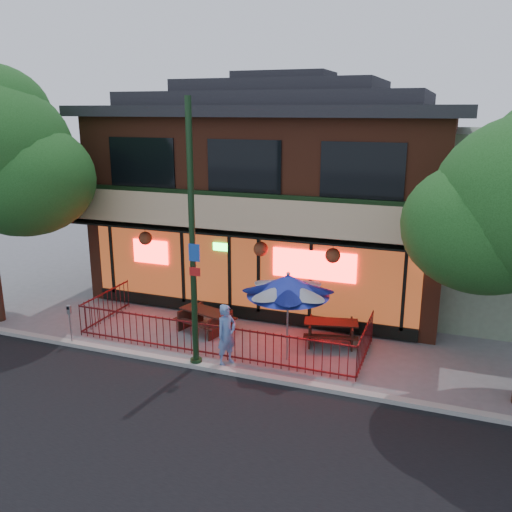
{
  "coord_description": "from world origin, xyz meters",
  "views": [
    {
      "loc": [
        6.14,
        -12.33,
        6.69
      ],
      "look_at": [
        0.83,
        2.0,
        2.53
      ],
      "focal_mm": 38.0,
      "sensor_mm": 36.0,
      "label": 1
    }
  ],
  "objects": [
    {
      "name": "patio_umbrella",
      "position": [
        2.19,
        0.79,
        2.16
      ],
      "size": [
        2.22,
        2.22,
        2.53
      ],
      "color": "gray",
      "rests_on": "ground"
    },
    {
      "name": "curb",
      "position": [
        0.0,
        -0.5,
        0.06
      ],
      "size": [
        80.0,
        0.25,
        0.12
      ],
      "primitive_type": "cube",
      "color": "#999993",
      "rests_on": "ground"
    },
    {
      "name": "parking_meter_near",
      "position": [
        -4.0,
        -0.48,
        0.84
      ],
      "size": [
        0.13,
        0.12,
        1.24
      ],
      "color": "#96999E",
      "rests_on": "ground"
    },
    {
      "name": "picnic_table_right",
      "position": [
        3.07,
        2.32,
        0.44
      ],
      "size": [
        1.78,
        1.5,
        0.67
      ],
      "color": "black",
      "rests_on": "ground"
    },
    {
      "name": "picnic_table_left",
      "position": [
        -0.8,
        1.86,
        0.45
      ],
      "size": [
        1.87,
        1.62,
        0.68
      ],
      "color": "#3A1C15",
      "rests_on": "ground"
    },
    {
      "name": "ground",
      "position": [
        0.0,
        0.0,
        0.0
      ],
      "size": [
        80.0,
        80.0,
        0.0
      ],
      "primitive_type": "plane",
      "color": "gray",
      "rests_on": "ground"
    },
    {
      "name": "patio_fence",
      "position": [
        0.0,
        0.5,
        0.63
      ],
      "size": [
        8.44,
        2.62,
        1.0
      ],
      "color": "#4D1013",
      "rests_on": "ground"
    },
    {
      "name": "street_light",
      "position": [
        0.0,
        -0.4,
        3.15
      ],
      "size": [
        0.43,
        0.32,
        7.0
      ],
      "color": "#163218",
      "rests_on": "ground"
    },
    {
      "name": "asphalt_street",
      "position": [
        0.0,
        -6.0,
        0.0
      ],
      "size": [
        80.0,
        11.0,
        0.0
      ],
      "primitive_type": "cube",
      "color": "black",
      "rests_on": "ground"
    },
    {
      "name": "restaurant_building",
      "position": [
        0.0,
        7.11,
        4.13
      ],
      "size": [
        12.96,
        9.49,
        8.05
      ],
      "color": "brown",
      "rests_on": "ground"
    },
    {
      "name": "pedestrian",
      "position": [
        0.73,
        0.01,
        0.84
      ],
      "size": [
        0.63,
        0.73,
        1.69
      ],
      "primitive_type": "imported",
      "rotation": [
        0.0,
        0.0,
        1.14
      ],
      "color": "#6184C3",
      "rests_on": "ground"
    }
  ]
}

